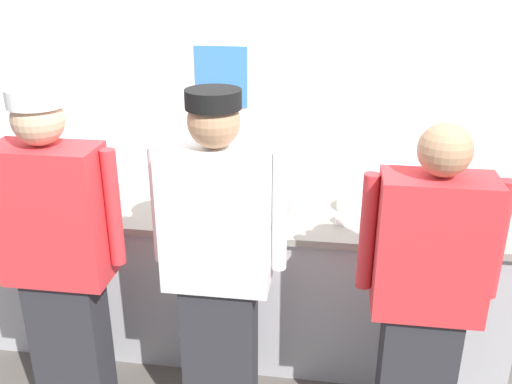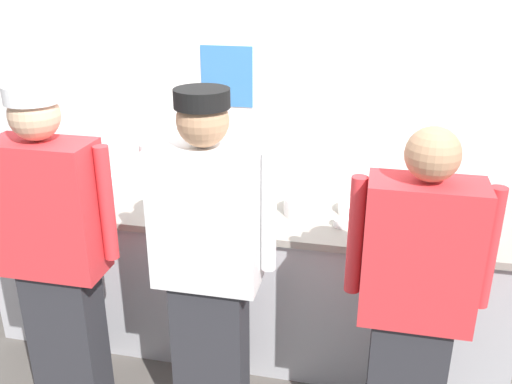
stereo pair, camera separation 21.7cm
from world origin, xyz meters
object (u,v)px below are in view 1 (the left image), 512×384
(ramekin_green_sauce, at_px, (411,223))
(ramekin_yellow_sauce, at_px, (456,223))
(mixing_bowl_steel, at_px, (86,194))
(squeeze_bottle_secondary, at_px, (40,197))
(chef_near_left, at_px, (59,258))
(chef_far_right, at_px, (425,296))
(plate_stack_rear, at_px, (304,204))
(squeeze_bottle_primary, at_px, (474,220))
(ramekin_orange_sauce, at_px, (442,207))
(ramekin_red_sauce, at_px, (343,219))
(plate_stack_front, at_px, (355,205))
(deli_cup, at_px, (383,198))
(sheet_tray, at_px, (231,208))
(chef_center, at_px, (218,264))

(ramekin_green_sauce, distance_m, ramekin_yellow_sauce, 0.24)
(mixing_bowl_steel, relative_size, squeeze_bottle_secondary, 2.00)
(chef_near_left, xyz_separation_m, squeeze_bottle_secondary, (-0.37, 0.53, 0.07))
(chef_far_right, distance_m, ramekin_yellow_sauce, 0.70)
(plate_stack_rear, distance_m, ramekin_yellow_sauce, 0.82)
(ramekin_yellow_sauce, bearing_deg, mixing_bowl_steel, 179.81)
(squeeze_bottle_primary, relative_size, ramekin_orange_sauce, 1.90)
(squeeze_bottle_secondary, bearing_deg, ramekin_red_sauce, 3.33)
(squeeze_bottle_primary, height_order, ramekin_green_sauce, squeeze_bottle_primary)
(squeeze_bottle_secondary, distance_m, ramekin_orange_sauce, 2.27)
(chef_near_left, bearing_deg, squeeze_bottle_primary, 15.60)
(ramekin_green_sauce, bearing_deg, mixing_bowl_steel, 178.64)
(mixing_bowl_steel, xyz_separation_m, squeeze_bottle_primary, (2.14, -0.13, 0.03))
(plate_stack_front, xyz_separation_m, plate_stack_rear, (-0.29, -0.07, 0.02))
(plate_stack_rear, xyz_separation_m, ramekin_orange_sauce, (0.77, 0.11, -0.02))
(chef_far_right, xyz_separation_m, plate_stack_front, (-0.29, 0.81, 0.07))
(mixing_bowl_steel, relative_size, ramekin_red_sauce, 4.22)
(chef_near_left, height_order, squeeze_bottle_secondary, chef_near_left)
(deli_cup, bearing_deg, ramekin_red_sauce, -130.75)
(sheet_tray, distance_m, ramekin_orange_sauce, 1.20)
(sheet_tray, bearing_deg, ramekin_green_sauce, -4.75)
(squeeze_bottle_primary, relative_size, ramekin_red_sauce, 2.20)
(ramekin_green_sauce, height_order, ramekin_red_sauce, ramekin_green_sauce)
(chef_center, bearing_deg, squeeze_bottle_primary, 22.05)
(chef_center, relative_size, chef_far_right, 1.06)
(ramekin_orange_sauce, relative_size, ramekin_green_sauce, 1.13)
(ramekin_orange_sauce, bearing_deg, chef_center, -144.37)
(squeeze_bottle_primary, distance_m, ramekin_orange_sauce, 0.33)
(chef_center, distance_m, ramekin_orange_sauce, 1.39)
(plate_stack_front, bearing_deg, deli_cup, 23.71)
(plate_stack_front, height_order, ramekin_orange_sauce, plate_stack_front)
(squeeze_bottle_secondary, bearing_deg, chef_far_right, -14.22)
(chef_near_left, height_order, plate_stack_front, chef_near_left)
(squeeze_bottle_primary, xyz_separation_m, ramekin_yellow_sauce, (-0.05, 0.12, -0.07))
(ramekin_orange_sauce, distance_m, ramekin_red_sauce, 0.60)
(ramekin_orange_sauce, relative_size, deli_cup, 1.08)
(plate_stack_rear, bearing_deg, chef_far_right, -51.91)
(squeeze_bottle_primary, relative_size, ramekin_yellow_sauce, 1.95)
(squeeze_bottle_primary, bearing_deg, ramekin_orange_sauce, 107.54)
(chef_near_left, bearing_deg, chef_center, 4.21)
(chef_center, xyz_separation_m, ramekin_green_sauce, (0.93, 0.58, -0.00))
(chef_near_left, height_order, sheet_tray, chef_near_left)
(plate_stack_rear, relative_size, ramekin_green_sauce, 2.46)
(ramekin_orange_sauce, bearing_deg, deli_cup, 174.52)
(mixing_bowl_steel, xyz_separation_m, squeeze_bottle_secondary, (-0.21, -0.14, 0.03))
(squeeze_bottle_primary, xyz_separation_m, ramekin_red_sauce, (-0.65, 0.08, -0.07))
(chef_near_left, bearing_deg, squeeze_bottle_secondary, 124.49)
(chef_near_left, relative_size, ramekin_orange_sauce, 16.26)
(chef_far_right, xyz_separation_m, plate_stack_rear, (-0.58, 0.74, 0.08))
(chef_far_right, bearing_deg, ramekin_orange_sauce, 77.07)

